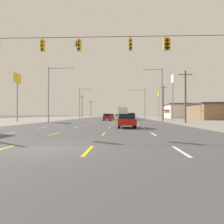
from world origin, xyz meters
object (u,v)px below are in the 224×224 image
(hatchback_center_turn_near, at_px, (107,117))
(streetlight_left_row_1, at_px, (81,101))
(suv_inner_right_farthest, at_px, (122,115))
(pole_sign_right_row_1, at_px, (173,85))
(sedan_center_turn_distant_a, at_px, (117,115))
(pole_sign_left_row_1, at_px, (17,84))
(streetlight_right_row_1, at_px, (143,101))
(box_truck_inner_right_mid, at_px, (123,113))
(suv_far_right_far, at_px, (132,115))
(suv_far_right_farther, at_px, (130,115))
(hatchback_center_turn_midfar, at_px, (111,117))
(sedan_inner_right_nearest, at_px, (127,120))
(streetlight_left_row_0, at_px, (51,90))
(streetlight_right_row_0, at_px, (160,91))
(pole_sign_right_row_2, at_px, (159,97))

(hatchback_center_turn_near, height_order, streetlight_left_row_1, streetlight_left_row_1)
(suv_inner_right_farthest, height_order, pole_sign_right_row_1, pole_sign_right_row_1)
(sedan_center_turn_distant_a, xyz_separation_m, pole_sign_left_row_1, (-17.45, -93.36, 6.58))
(hatchback_center_turn_near, relative_size, streetlight_right_row_1, 0.43)
(hatchback_center_turn_near, xyz_separation_m, pole_sign_right_row_1, (14.70, 1.87, 7.34))
(streetlight_right_row_1, bearing_deg, suv_inner_right_farthest, 97.56)
(hatchback_center_turn_near, xyz_separation_m, box_truck_inner_right_mid, (3.46, 10.10, 1.05))
(suv_far_right_far, height_order, suv_far_right_farther, same)
(box_truck_inner_right_mid, xyz_separation_m, pole_sign_right_row_1, (11.25, -8.23, 6.29))
(suv_far_right_far, height_order, pole_sign_left_row_1, pole_sign_left_row_1)
(hatchback_center_turn_midfar, relative_size, streetlight_right_row_1, 0.43)
(streetlight_left_row_1, bearing_deg, sedan_inner_right_nearest, -74.35)
(sedan_center_turn_distant_a, xyz_separation_m, streetlight_left_row_0, (-9.77, -96.47, 5.08))
(box_truck_inner_right_mid, xyz_separation_m, hatchback_center_turn_midfar, (-3.35, 2.39, -1.05))
(pole_sign_left_row_1, distance_m, streetlight_left_row_0, 8.43)
(streetlight_right_row_0, bearing_deg, sedan_inner_right_nearest, -110.26)
(hatchback_center_turn_near, relative_size, pole_sign_right_row_1, 0.38)
(pole_sign_right_row_1, bearing_deg, hatchback_center_turn_near, -172.76)
(sedan_center_turn_distant_a, bearing_deg, streetlight_right_row_0, -84.27)
(sedan_center_turn_distant_a, bearing_deg, pole_sign_right_row_1, -80.36)
(pole_sign_left_row_1, distance_m, streetlight_left_row_1, 28.56)
(sedan_inner_right_nearest, distance_m, streetlight_right_row_0, 18.71)
(pole_sign_right_row_1, bearing_deg, box_truck_inner_right_mid, 143.81)
(hatchback_center_turn_near, relative_size, suv_far_right_far, 0.80)
(box_truck_inner_right_mid, relative_size, pole_sign_right_row_1, 0.70)
(box_truck_inner_right_mid, height_order, streetlight_right_row_0, streetlight_right_row_0)
(hatchback_center_turn_near, relative_size, suv_inner_right_farthest, 0.80)
(suv_far_right_farther, relative_size, streetlight_left_row_1, 0.51)
(pole_sign_right_row_2, bearing_deg, streetlight_left_row_0, -122.91)
(suv_far_right_far, distance_m, suv_far_right_farther, 25.78)
(hatchback_center_turn_midfar, distance_m, streetlight_left_row_1, 13.65)
(box_truck_inner_right_mid, bearing_deg, streetlight_left_row_0, -123.03)
(suv_inner_right_farthest, distance_m, streetlight_right_row_0, 78.36)
(box_truck_inner_right_mid, height_order, streetlight_left_row_0, streetlight_left_row_0)
(sedan_inner_right_nearest, distance_m, hatchback_center_turn_near, 27.03)
(suv_far_right_far, xyz_separation_m, streetlight_right_row_0, (2.78, -50.02, 4.46))
(sedan_inner_right_nearest, relative_size, hatchback_center_turn_midfar, 1.15)
(hatchback_center_turn_near, bearing_deg, streetlight_left_row_1, 114.82)
(hatchback_center_turn_midfar, bearing_deg, hatchback_center_turn_near, -90.50)
(suv_far_right_farther, height_order, streetlight_right_row_0, streetlight_right_row_0)
(pole_sign_right_row_2, bearing_deg, streetlight_left_row_1, -161.24)
(pole_sign_right_row_1, height_order, streetlight_left_row_1, pole_sign_right_row_1)
(hatchback_center_turn_near, bearing_deg, sedan_inner_right_nearest, -82.12)
(box_truck_inner_right_mid, relative_size, streetlight_left_row_1, 0.76)
(sedan_inner_right_nearest, height_order, streetlight_left_row_1, streetlight_left_row_1)
(pole_sign_right_row_2, xyz_separation_m, streetlight_left_row_1, (-25.59, -8.69, -1.78))
(hatchback_center_turn_near, bearing_deg, suv_far_right_far, 79.86)
(sedan_center_turn_distant_a, height_order, pole_sign_left_row_1, pole_sign_left_row_1)
(hatchback_center_turn_midfar, distance_m, pole_sign_right_row_2, 24.14)
(pole_sign_right_row_1, xyz_separation_m, streetlight_left_row_1, (-24.33, 18.95, -2.64))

